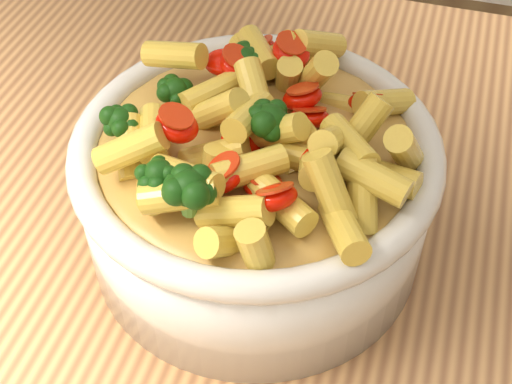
# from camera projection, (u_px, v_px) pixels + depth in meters

# --- Properties ---
(table) EXTENTS (1.20, 0.80, 0.90)m
(table) POSITION_uv_depth(u_px,v_px,m) (257.00, 307.00, 0.66)
(table) COLOR tan
(table) RESTS_ON ground
(serving_bowl) EXTENTS (0.27, 0.27, 0.12)m
(serving_bowl) POSITION_uv_depth(u_px,v_px,m) (256.00, 191.00, 0.54)
(serving_bowl) COLOR silver
(serving_bowl) RESTS_ON table
(pasta_salad) EXTENTS (0.21, 0.21, 0.05)m
(pasta_salad) POSITION_uv_depth(u_px,v_px,m) (256.00, 118.00, 0.49)
(pasta_salad) COLOR #F7D74E
(pasta_salad) RESTS_ON serving_bowl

